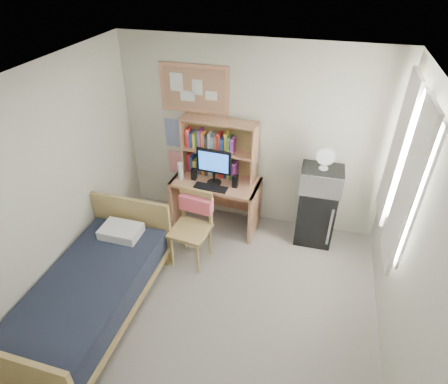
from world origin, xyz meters
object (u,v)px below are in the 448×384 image
(bed, at_px, (92,297))
(speaker_left, at_px, (194,174))
(desk, at_px, (216,203))
(mini_fridge, at_px, (316,214))
(desk_chair, at_px, (190,230))
(speaker_right, at_px, (235,181))
(bulletin_board, at_px, (194,89))
(monitor, at_px, (214,167))
(microwave, at_px, (322,179))
(desk_fan, at_px, (325,159))

(bed, height_order, speaker_left, speaker_left)
(desk, relative_size, mini_fridge, 1.44)
(desk_chair, bearing_deg, speaker_right, 68.72)
(mini_fridge, xyz_separation_m, speaker_left, (-1.71, -0.10, 0.42))
(desk, bearing_deg, bulletin_board, 143.73)
(monitor, bearing_deg, speaker_right, 0.00)
(bed, distance_m, monitor, 2.18)
(desk_chair, height_order, mini_fridge, desk_chair)
(desk, distance_m, speaker_left, 0.55)
(bulletin_board, bearing_deg, speaker_right, -30.23)
(bulletin_board, distance_m, microwave, 2.02)
(speaker_left, bearing_deg, bed, -102.71)
(bed, bearing_deg, speaker_left, 74.38)
(mini_fridge, bearing_deg, desk, -178.45)
(mini_fridge, bearing_deg, bed, -139.47)
(desk, distance_m, mini_fridge, 1.41)
(desk_chair, height_order, bed, desk_chair)
(desk_chair, relative_size, mini_fridge, 1.20)
(mini_fridge, relative_size, microwave, 1.57)
(speaker_left, bearing_deg, speaker_right, 0.00)
(bulletin_board, relative_size, monitor, 1.86)
(desk_chair, xyz_separation_m, bed, (-0.76, -1.11, -0.22))
(speaker_right, distance_m, desk_fan, 1.20)
(microwave, bearing_deg, speaker_left, -178.17)
(desk_chair, height_order, microwave, microwave)
(bed, height_order, monitor, monitor)
(desk, bearing_deg, speaker_right, -11.31)
(bed, bearing_deg, desk_chair, 56.42)
(monitor, height_order, desk_fan, desk_fan)
(desk, bearing_deg, monitor, -90.00)
(desk_chair, distance_m, microwave, 1.80)
(desk, distance_m, speaker_right, 0.55)
(speaker_left, distance_m, speaker_right, 0.60)
(bed, relative_size, microwave, 3.79)
(bulletin_board, bearing_deg, microwave, -8.64)
(mini_fridge, bearing_deg, microwave, -90.00)
(bed, bearing_deg, monitor, 66.20)
(bulletin_board, bearing_deg, desk, -40.00)
(bed, bearing_deg, desk, 66.78)
(speaker_right, relative_size, desk_fan, 0.62)
(desk, xyz_separation_m, mini_fridge, (1.40, 0.06, 0.04))
(desk, xyz_separation_m, desk_fan, (1.40, 0.04, 0.91))
(speaker_left, bearing_deg, desk, 11.31)
(bed, relative_size, speaker_right, 11.39)
(bed, distance_m, speaker_left, 2.05)
(desk_chair, bearing_deg, speaker_left, 111.45)
(mini_fridge, relative_size, speaker_left, 5.02)
(bulletin_board, bearing_deg, monitor, -45.44)
(desk_fan, bearing_deg, speaker_right, -174.80)
(microwave, height_order, desk_fan, desk_fan)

